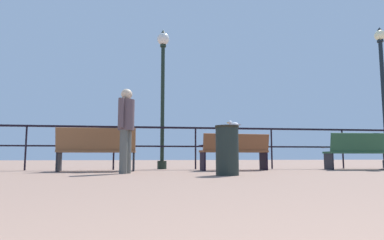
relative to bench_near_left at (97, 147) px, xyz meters
The scene contains 9 objects.
pier_railing 1.64m from the bench_near_left, 31.57° to the left, with size 19.12×0.05×1.12m.
bench_near_left is the anchor object (origin of this frame).
bench_near_right 3.28m from the bench_near_left, ahead, with size 1.70×0.74×0.89m.
bench_far_right 6.64m from the bench_near_left, ahead, with size 1.77×0.81×0.94m.
lamppost_center 2.71m from the bench_near_left, 37.06° to the left, with size 0.34×0.34×3.90m.
lamppost_right 8.65m from the bench_near_left, ahead, with size 0.32×0.32×4.38m.
person_by_bench 1.33m from the bench_near_left, 56.20° to the right, with size 0.33×0.51×1.72m.
seagull_on_rail 3.65m from the bench_near_left, 13.73° to the left, with size 0.40×0.22×0.19m.
trash_bin 3.23m from the bench_near_left, 37.36° to the right, with size 0.44×0.44×0.91m.
Camera 1 is at (-0.36, 0.51, 0.35)m, focal length 31.21 mm.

